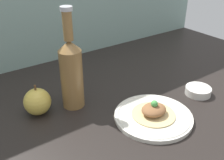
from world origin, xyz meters
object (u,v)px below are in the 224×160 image
at_px(plated_food, 154,111).
at_px(dipping_bowl, 198,91).
at_px(cider_bottle, 71,71).
at_px(apple, 37,102).
at_px(plate, 153,116).

height_order(plated_food, dipping_bowl, plated_food).
bearing_deg(cider_bottle, apple, 168.93).
bearing_deg(dipping_bowl, cider_bottle, 153.67).
distance_m(plate, dipping_bowl, 0.23).
xyz_separation_m(plated_food, cider_bottle, (-0.16, 0.21, 0.10)).
bearing_deg(dipping_bowl, plated_food, -176.56).
height_order(plate, dipping_bowl, dipping_bowl).
height_order(plated_food, apple, apple).
height_order(cider_bottle, dipping_bowl, cider_bottle).
bearing_deg(plate, cider_bottle, 128.25).
bearing_deg(plated_food, plate, 0.00).
bearing_deg(dipping_bowl, plate, -176.56).
height_order(cider_bottle, apple, cider_bottle).
distance_m(plate, cider_bottle, 0.29).
xyz_separation_m(cider_bottle, apple, (-0.11, 0.02, -0.08)).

